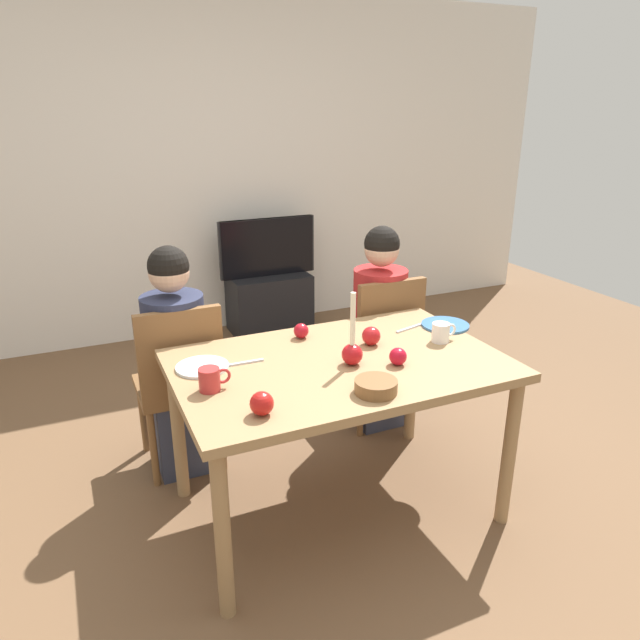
# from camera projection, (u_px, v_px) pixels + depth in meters

# --- Properties ---
(ground_plane) EXTENTS (7.68, 7.68, 0.00)m
(ground_plane) POSITION_uv_depth(u_px,v_px,m) (337.00, 506.00, 2.77)
(ground_plane) COLOR brown
(back_wall) EXTENTS (6.40, 0.10, 2.60)m
(back_wall) POSITION_uv_depth(u_px,v_px,m) (193.00, 170.00, 4.54)
(back_wall) COLOR silver
(back_wall) RESTS_ON ground
(dining_table) EXTENTS (1.40, 0.90, 0.75)m
(dining_table) POSITION_uv_depth(u_px,v_px,m) (339.00, 379.00, 2.54)
(dining_table) COLOR #99754C
(dining_table) RESTS_ON ground
(chair_left) EXTENTS (0.40, 0.40, 0.90)m
(chair_left) POSITION_uv_depth(u_px,v_px,m) (180.00, 379.00, 2.89)
(chair_left) COLOR brown
(chair_left) RESTS_ON ground
(chair_right) EXTENTS (0.40, 0.40, 0.90)m
(chair_right) POSITION_uv_depth(u_px,v_px,m) (381.00, 342.00, 3.33)
(chair_right) COLOR brown
(chair_right) RESTS_ON ground
(person_left_child) EXTENTS (0.30, 0.30, 1.17)m
(person_left_child) POSITION_uv_depth(u_px,v_px,m) (177.00, 365.00, 2.90)
(person_left_child) COLOR #33384C
(person_left_child) RESTS_ON ground
(person_right_child) EXTENTS (0.30, 0.30, 1.17)m
(person_right_child) POSITION_uv_depth(u_px,v_px,m) (379.00, 331.00, 3.33)
(person_right_child) COLOR #33384C
(person_right_child) RESTS_ON ground
(tv_stand) EXTENTS (0.64, 0.40, 0.48)m
(tv_stand) POSITION_uv_depth(u_px,v_px,m) (269.00, 303.00, 4.84)
(tv_stand) COLOR black
(tv_stand) RESTS_ON ground
(tv) EXTENTS (0.79, 0.05, 0.46)m
(tv) POSITION_uv_depth(u_px,v_px,m) (268.00, 247.00, 4.67)
(tv) COLOR black
(tv) RESTS_ON tv_stand
(candle_centerpiece) EXTENTS (0.09, 0.09, 0.32)m
(candle_centerpiece) POSITION_uv_depth(u_px,v_px,m) (352.00, 350.00, 2.45)
(candle_centerpiece) COLOR red
(candle_centerpiece) RESTS_ON dining_table
(plate_left) EXTENTS (0.22, 0.22, 0.01)m
(plate_left) POSITION_uv_depth(u_px,v_px,m) (202.00, 367.00, 2.44)
(plate_left) COLOR silver
(plate_left) RESTS_ON dining_table
(plate_right) EXTENTS (0.23, 0.23, 0.01)m
(plate_right) POSITION_uv_depth(u_px,v_px,m) (445.00, 325.00, 2.90)
(plate_right) COLOR teal
(plate_right) RESTS_ON dining_table
(mug_left) EXTENTS (0.13, 0.08, 0.09)m
(mug_left) POSITION_uv_depth(u_px,v_px,m) (210.00, 379.00, 2.24)
(mug_left) COLOR #B72D2D
(mug_left) RESTS_ON dining_table
(mug_right) EXTENTS (0.12, 0.08, 0.09)m
(mug_right) POSITION_uv_depth(u_px,v_px,m) (441.00, 332.00, 2.70)
(mug_right) COLOR white
(mug_right) RESTS_ON dining_table
(fork_left) EXTENTS (0.18, 0.02, 0.01)m
(fork_left) POSITION_uv_depth(u_px,v_px,m) (243.00, 363.00, 2.48)
(fork_left) COLOR silver
(fork_left) RESTS_ON dining_table
(fork_right) EXTENTS (0.18, 0.06, 0.01)m
(fork_right) POSITION_uv_depth(u_px,v_px,m) (410.00, 328.00, 2.87)
(fork_right) COLOR silver
(fork_right) RESTS_ON dining_table
(bowl_walnuts) EXTENTS (0.16, 0.16, 0.05)m
(bowl_walnuts) POSITION_uv_depth(u_px,v_px,m) (375.00, 386.00, 2.22)
(bowl_walnuts) COLOR brown
(bowl_walnuts) RESTS_ON dining_table
(apple_near_candle) EXTENTS (0.07, 0.07, 0.07)m
(apple_near_candle) POSITION_uv_depth(u_px,v_px,m) (301.00, 331.00, 2.74)
(apple_near_candle) COLOR #B0121E
(apple_near_candle) RESTS_ON dining_table
(apple_by_left_plate) EXTENTS (0.09, 0.09, 0.09)m
(apple_by_left_plate) POSITION_uv_depth(u_px,v_px,m) (371.00, 336.00, 2.66)
(apple_by_left_plate) COLOR #B5181C
(apple_by_left_plate) RESTS_ON dining_table
(apple_by_right_mug) EXTENTS (0.09, 0.09, 0.09)m
(apple_by_right_mug) POSITION_uv_depth(u_px,v_px,m) (262.00, 403.00, 2.06)
(apple_by_right_mug) COLOR #B31814
(apple_by_right_mug) RESTS_ON dining_table
(apple_far_edge) EXTENTS (0.08, 0.08, 0.08)m
(apple_far_edge) POSITION_uv_depth(u_px,v_px,m) (398.00, 356.00, 2.46)
(apple_far_edge) COLOR red
(apple_far_edge) RESTS_ON dining_table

